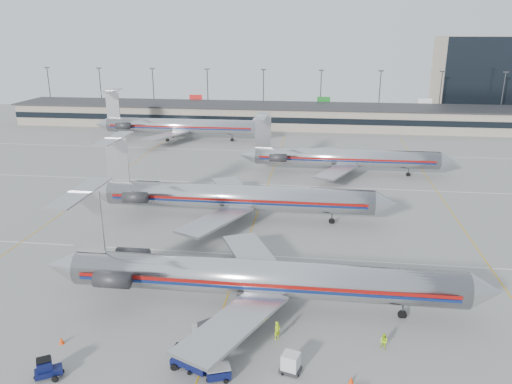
% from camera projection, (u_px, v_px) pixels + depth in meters
% --- Properties ---
extents(ground, '(260.00, 260.00, 0.00)m').
position_uv_depth(ground, '(228.00, 294.00, 53.62)').
color(ground, gray).
rests_on(ground, ground).
extents(apron_markings, '(160.00, 0.15, 0.02)m').
position_uv_depth(apron_markings, '(242.00, 254.00, 63.05)').
color(apron_markings, silver).
rests_on(apron_markings, ground).
extents(terminal, '(162.00, 17.00, 6.25)m').
position_uv_depth(terminal, '(289.00, 116.00, 145.00)').
color(terminal, gray).
rests_on(terminal, ground).
extents(light_mast_row, '(163.60, 0.40, 15.28)m').
position_uv_depth(light_mast_row, '(292.00, 91.00, 156.54)').
color(light_mast_row, '#38383D').
rests_on(light_mast_row, ground).
extents(distant_building, '(30.00, 20.00, 25.00)m').
position_uv_depth(distant_building, '(485.00, 76.00, 162.90)').
color(distant_building, tan).
rests_on(distant_building, ground).
extents(jet_foreground, '(45.88, 27.02, 12.01)m').
position_uv_depth(jet_foreground, '(255.00, 277.00, 49.97)').
color(jet_foreground, silver).
rests_on(jet_foreground, ground).
extents(jet_second_row, '(46.22, 27.21, 12.10)m').
position_uv_depth(jet_second_row, '(232.00, 197.00, 73.86)').
color(jet_second_row, silver).
rests_on(jet_second_row, ground).
extents(jet_third_row, '(41.70, 25.65, 11.40)m').
position_uv_depth(jet_third_row, '(341.00, 157.00, 97.22)').
color(jet_third_row, silver).
rests_on(jet_third_row, ground).
extents(jet_back_row, '(45.55, 28.02, 12.46)m').
position_uv_depth(jet_back_row, '(177.00, 126.00, 127.41)').
color(jet_back_row, silver).
rests_on(jet_back_row, ground).
extents(tug_left, '(2.38, 2.02, 1.74)m').
position_uv_depth(tug_left, '(47.00, 369.00, 40.60)').
color(tug_left, '#0A103B').
rests_on(tug_left, ground).
extents(tug_center, '(2.57, 1.52, 1.97)m').
position_uv_depth(tug_center, '(184.00, 358.00, 41.82)').
color(tug_center, '#0A103B').
rests_on(tug_center, ground).
extents(cart_inner, '(2.16, 1.86, 1.03)m').
position_uv_depth(cart_inner, '(198.00, 366.00, 41.37)').
color(cart_inner, '#0A103B').
rests_on(cart_inner, ground).
extents(cart_outer, '(2.28, 1.91, 1.11)m').
position_uv_depth(cart_outer, '(218.00, 372.00, 40.55)').
color(cart_outer, '#0A103B').
rests_on(cart_outer, ground).
extents(uld_container, '(1.95, 1.77, 1.72)m').
position_uv_depth(uld_container, '(291.00, 363.00, 41.22)').
color(uld_container, '#2D2D30').
rests_on(uld_container, ground).
extents(belt_loader, '(4.12, 2.15, 2.11)m').
position_uv_depth(belt_loader, '(211.00, 327.00, 46.75)').
color(belt_loader, '#9C9C9C').
rests_on(belt_loader, ground).
extents(ramp_worker_near, '(0.76, 0.76, 1.78)m').
position_uv_depth(ramp_worker_near, '(277.00, 330.00, 45.64)').
color(ramp_worker_near, '#A7CC13').
rests_on(ramp_worker_near, ground).
extents(ramp_worker_far, '(0.93, 0.92, 1.51)m').
position_uv_depth(ramp_worker_far, '(384.00, 341.00, 44.24)').
color(ramp_worker_far, '#B0E915').
rests_on(ramp_worker_far, ground).
extents(cone_right, '(0.52, 0.52, 0.57)m').
position_uv_depth(cone_right, '(351.00, 380.00, 40.10)').
color(cone_right, '#F43908').
rests_on(cone_right, ground).
extents(cone_left, '(0.63, 0.63, 0.66)m').
position_uv_depth(cone_left, '(61.00, 340.00, 45.10)').
color(cone_left, '#F43908').
rests_on(cone_left, ground).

